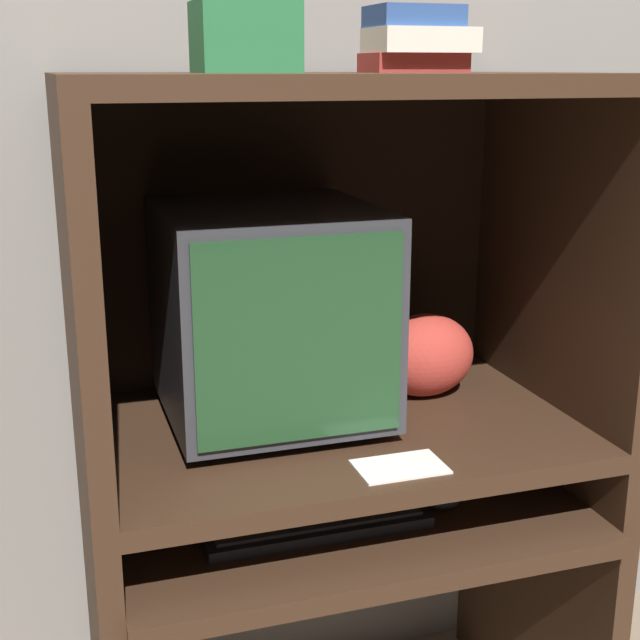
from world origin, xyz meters
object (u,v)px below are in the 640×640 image
Objects in this scene: snack_bag at (424,355)px; storage_box at (245,37)px; keyboard at (314,520)px; mouse at (444,501)px; book_stack at (416,40)px; crt_monitor at (270,312)px.

storage_box is at bearing -168.64° from snack_bag.
mouse is (0.26, -0.01, 0.00)m from keyboard.
mouse is 0.92m from storage_box.
snack_bag is (0.04, 0.21, 0.23)m from mouse.
crt_monitor is at bearing 167.11° from book_stack.
keyboard is 0.43m from snack_bag.
mouse reaches higher than keyboard.
mouse is at bearing -31.68° from crt_monitor.
storage_box is (-0.38, -0.08, 0.62)m from snack_bag.
crt_monitor is 6.74× the size of mouse.
storage_box reaches higher than book_stack.
storage_box is at bearing 159.21° from mouse.
book_stack is (0.26, -0.06, 0.49)m from crt_monitor.
keyboard is 6.74× the size of mouse.
mouse is at bearing -101.93° from snack_bag.
book_stack reaches higher than snack_bag.
storage_box is (-0.05, -0.05, 0.50)m from crt_monitor.
crt_monitor is 2.31× the size of book_stack.
snack_bag reaches higher than mouse.
snack_bag is at bearing 48.56° from book_stack.
keyboard is (0.03, -0.17, -0.35)m from crt_monitor.
keyboard is at bearing 177.89° from mouse.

